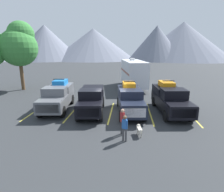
% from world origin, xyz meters
% --- Properties ---
extents(ground_plane, '(240.00, 240.00, 0.00)m').
position_xyz_m(ground_plane, '(0.00, 0.00, 0.00)').
color(ground_plane, '#2D3033').
extents(pickup_truck_a, '(2.60, 5.66, 2.65)m').
position_xyz_m(pickup_truck_a, '(-4.89, 0.93, 1.21)').
color(pickup_truck_a, '#595B60').
rests_on(pickup_truck_a, ground).
extents(pickup_truck_b, '(2.49, 5.57, 2.14)m').
position_xyz_m(pickup_truck_b, '(-1.66, 0.24, 1.14)').
color(pickup_truck_b, black).
rests_on(pickup_truck_b, ground).
extents(pickup_truck_c, '(2.49, 5.65, 2.57)m').
position_xyz_m(pickup_truck_c, '(1.61, 0.59, 1.17)').
color(pickup_truck_c, black).
rests_on(pickup_truck_c, ground).
extents(pickup_truck_d, '(2.63, 5.97, 2.63)m').
position_xyz_m(pickup_truck_d, '(5.05, 0.95, 1.21)').
color(pickup_truck_d, black).
rests_on(pickup_truck_d, ground).
extents(lot_stripe_a, '(0.12, 5.50, 0.01)m').
position_xyz_m(lot_stripe_a, '(-6.68, 0.38, 0.00)').
color(lot_stripe_a, gold).
rests_on(lot_stripe_a, ground).
extents(lot_stripe_b, '(0.12, 5.50, 0.01)m').
position_xyz_m(lot_stripe_b, '(-3.34, 0.38, 0.00)').
color(lot_stripe_b, gold).
rests_on(lot_stripe_b, ground).
extents(lot_stripe_c, '(0.12, 5.50, 0.01)m').
position_xyz_m(lot_stripe_c, '(0.00, 0.38, 0.00)').
color(lot_stripe_c, gold).
rests_on(lot_stripe_c, ground).
extents(lot_stripe_d, '(0.12, 5.50, 0.01)m').
position_xyz_m(lot_stripe_d, '(3.34, 0.38, 0.00)').
color(lot_stripe_d, gold).
rests_on(lot_stripe_d, ground).
extents(lot_stripe_e, '(0.12, 5.50, 0.01)m').
position_xyz_m(lot_stripe_e, '(6.68, 0.38, 0.00)').
color(lot_stripe_e, gold).
rests_on(lot_stripe_e, ground).
extents(camper_trailer_a, '(3.66, 9.12, 4.01)m').
position_xyz_m(camper_trailer_a, '(2.15, 10.98, 2.11)').
color(camper_trailer_a, silver).
rests_on(camper_trailer_a, ground).
extents(person_a, '(0.35, 0.25, 1.63)m').
position_xyz_m(person_a, '(1.27, -4.69, 0.94)').
color(person_a, '#3F3F42').
rests_on(person_a, ground).
extents(person_b, '(0.31, 0.34, 1.73)m').
position_xyz_m(person_b, '(1.10, -3.80, 1.00)').
color(person_b, '#3F3F42').
rests_on(person_b, ground).
extents(dog, '(0.36, 0.94, 0.63)m').
position_xyz_m(dog, '(2.18, -3.78, 0.41)').
color(dog, beige).
rests_on(dog, ground).
extents(tree_a, '(4.68, 4.68, 8.72)m').
position_xyz_m(tree_a, '(-12.40, 8.48, 5.84)').
color(tree_a, brown).
rests_on(tree_a, ground).
extents(mountain_ridge, '(142.35, 44.93, 16.83)m').
position_xyz_m(mountain_ridge, '(-1.21, 72.85, 7.29)').
color(mountain_ridge, slate).
rests_on(mountain_ridge, ground).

